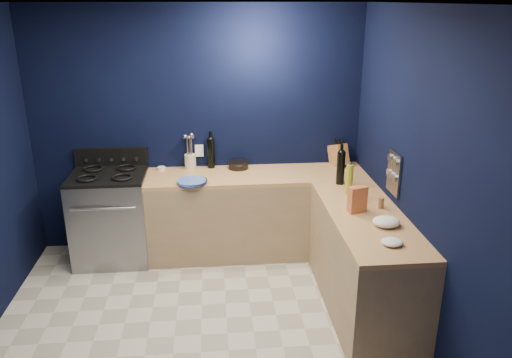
{
  "coord_description": "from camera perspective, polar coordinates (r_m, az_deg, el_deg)",
  "views": [
    {
      "loc": [
        0.13,
        -3.52,
        2.63
      ],
      "look_at": [
        0.55,
        1.0,
        1.0
      ],
      "focal_mm": 35.29,
      "sensor_mm": 36.0,
      "label": 1
    }
  ],
  "objects": [
    {
      "name": "spice_panel",
      "position": [
        4.6,
        15.38,
        0.68
      ],
      "size": [
        0.02,
        0.28,
        0.38
      ],
      "primitive_type": "cube",
      "color": "gray",
      "rests_on": "wall_right"
    },
    {
      "name": "spice_jar_far",
      "position": [
        4.53,
        13.99,
        -2.63
      ],
      "size": [
        0.07,
        0.07,
        0.1
      ],
      "primitive_type": "cylinder",
      "rotation": [
        0.0,
        0.0,
        0.38
      ],
      "color": "olive",
      "rests_on": "top_right"
    },
    {
      "name": "cab_right",
      "position": [
        4.58,
        12.09,
        -9.42
      ],
      "size": [
        0.63,
        1.67,
        0.86
      ],
      "primitive_type": "cube",
      "color": "#9E805D",
      "rests_on": "floor"
    },
    {
      "name": "wine_bottle_back",
      "position": [
        5.44,
        -5.13,
        2.92
      ],
      "size": [
        0.09,
        0.09,
        0.32
      ],
      "primitive_type": "cylinder",
      "rotation": [
        0.0,
        0.0,
        0.22
      ],
      "color": "black",
      "rests_on": "top_back"
    },
    {
      "name": "towel_end",
      "position": [
        3.9,
        15.17,
        -6.91
      ],
      "size": [
        0.2,
        0.19,
        0.05
      ],
      "primitive_type": "ellipsoid",
      "rotation": [
        0.0,
        0.0,
        0.28
      ],
      "color": "white",
      "rests_on": "top_right"
    },
    {
      "name": "ramekin",
      "position": [
        5.48,
        -10.67,
        1.2
      ],
      "size": [
        0.1,
        0.1,
        0.03
      ],
      "primitive_type": "cylinder",
      "rotation": [
        0.0,
        0.0,
        -0.3
      ],
      "color": "white",
      "rests_on": "top_back"
    },
    {
      "name": "oil_bottle",
      "position": [
        4.75,
        10.52,
        -0.09
      ],
      "size": [
        0.07,
        0.07,
        0.29
      ],
      "primitive_type": "cylinder",
      "rotation": [
        0.0,
        0.0,
        -0.01
      ],
      "color": "#90A124",
      "rests_on": "top_right"
    },
    {
      "name": "ceiling",
      "position": [
        3.52,
        -7.89,
        19.26
      ],
      "size": [
        3.5,
        3.5,
        0.02
      ],
      "primitive_type": "cube",
      "color": "silver",
      "rests_on": "ground"
    },
    {
      "name": "knife_block",
      "position": [
        5.6,
        9.33,
        2.73
      ],
      "size": [
        0.22,
        0.3,
        0.28
      ],
      "primitive_type": "cube",
      "rotation": [
        -0.31,
        0.0,
        0.38
      ],
      "color": "#966132",
      "rests_on": "top_back"
    },
    {
      "name": "cooktop",
      "position": [
        5.33,
        -16.49,
        0.37
      ],
      "size": [
        0.76,
        0.66,
        0.03
      ],
      "primitive_type": "cube",
      "color": "black",
      "rests_on": "gas_range"
    },
    {
      "name": "wall_right",
      "position": [
        4.1,
        18.45,
        -0.24
      ],
      "size": [
        0.02,
        3.5,
        2.6
      ],
      "primitive_type": "cube",
      "color": "black",
      "rests_on": "ground"
    },
    {
      "name": "lemon_basket",
      "position": [
        5.43,
        -2.0,
        1.61
      ],
      "size": [
        0.25,
        0.25,
        0.08
      ],
      "primitive_type": "cylinder",
      "rotation": [
        0.0,
        0.0,
        -0.21
      ],
      "color": "black",
      "rests_on": "top_back"
    },
    {
      "name": "oven_door",
      "position": [
        5.22,
        -16.6,
        -5.81
      ],
      "size": [
        0.59,
        0.02,
        0.42
      ],
      "primitive_type": "cube",
      "color": "black",
      "rests_on": "gas_range"
    },
    {
      "name": "top_right",
      "position": [
        4.38,
        12.51,
        -4.27
      ],
      "size": [
        0.63,
        1.67,
        0.04
      ],
      "primitive_type": "cube",
      "color": "#96663B",
      "rests_on": "cab_right"
    },
    {
      "name": "crouton_bag",
      "position": [
        4.38,
        11.42,
        -2.29
      ],
      "size": [
        0.17,
        0.11,
        0.23
      ],
      "primitive_type": "cube",
      "rotation": [
        0.0,
        0.0,
        0.28
      ],
      "color": "#AE2739",
      "rests_on": "top_right"
    },
    {
      "name": "floor",
      "position": [
        4.4,
        -6.23,
        -17.25
      ],
      "size": [
        3.5,
        3.5,
        0.02
      ],
      "primitive_type": "cube",
      "color": "beige",
      "rests_on": "ground"
    },
    {
      "name": "wall_front",
      "position": [
        2.21,
        -8.05,
        -17.53
      ],
      "size": [
        3.5,
        0.02,
        2.6
      ],
      "primitive_type": "cube",
      "color": "black",
      "rests_on": "ground"
    },
    {
      "name": "wine_bottle_right",
      "position": [
        5.0,
        9.58,
        1.23
      ],
      "size": [
        0.09,
        0.09,
        0.33
      ],
      "primitive_type": "cylinder",
      "rotation": [
        0.0,
        0.0,
        -0.1
      ],
      "color": "black",
      "rests_on": "top_right"
    },
    {
      "name": "backguard",
      "position": [
        5.58,
        -16.05,
        2.41
      ],
      "size": [
        0.76,
        0.06,
        0.2
      ],
      "primitive_type": "cube",
      "color": "black",
      "rests_on": "gas_range"
    },
    {
      "name": "wall_outlet",
      "position": [
        5.48,
        -6.46,
        3.21
      ],
      "size": [
        0.09,
        0.02,
        0.13
      ],
      "primitive_type": "cube",
      "color": "white",
      "rests_on": "wall_back"
    },
    {
      "name": "spice_jar_near",
      "position": [
        4.65,
        11.89,
        -1.89
      ],
      "size": [
        0.05,
        0.05,
        0.1
      ],
      "primitive_type": "cylinder",
      "rotation": [
        0.0,
        0.0,
        0.21
      ],
      "color": "olive",
      "rests_on": "top_right"
    },
    {
      "name": "plate_stack",
      "position": [
        5.02,
        -7.3,
        -0.33
      ],
      "size": [
        0.34,
        0.34,
        0.04
      ],
      "primitive_type": "cylinder",
      "rotation": [
        0.0,
        0.0,
        -0.2
      ],
      "color": "#395BA9",
      "rests_on": "top_back"
    },
    {
      "name": "gas_range",
      "position": [
        5.5,
        -16.01,
        -4.3
      ],
      "size": [
        0.76,
        0.66,
        0.92
      ],
      "primitive_type": "cube",
      "color": "gray",
      "rests_on": "floor"
    },
    {
      "name": "utensil_crock",
      "position": [
        5.47,
        -7.46,
        2.0
      ],
      "size": [
        0.16,
        0.16,
        0.15
      ],
      "primitive_type": "cylinder",
      "rotation": [
        0.0,
        0.0,
        -0.34
      ],
      "color": "beige",
      "rests_on": "top_back"
    },
    {
      "name": "wall_back",
      "position": [
        5.44,
        -6.54,
        5.5
      ],
      "size": [
        3.5,
        0.02,
        2.6
      ],
      "primitive_type": "cube",
      "color": "black",
      "rests_on": "ground"
    },
    {
      "name": "top_back",
      "position": [
        5.27,
        0.11,
        0.38
      ],
      "size": [
        2.3,
        0.63,
        0.04
      ],
      "primitive_type": "cube",
      "color": "#96663B",
      "rests_on": "cab_back"
    },
    {
      "name": "cab_back",
      "position": [
        5.44,
        0.11,
        -4.09
      ],
      "size": [
        2.3,
        0.63,
        0.86
      ],
      "primitive_type": "cube",
      "color": "#9E805D",
      "rests_on": "floor"
    },
    {
      "name": "towel_front",
      "position": [
        4.19,
        14.56,
        -4.71
      ],
      "size": [
        0.23,
        0.19,
        0.08
      ],
      "primitive_type": "ellipsoid",
      "rotation": [
        0.0,
        0.0,
        -0.02
      ],
      "color": "white",
      "rests_on": "top_right"
    }
  ]
}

